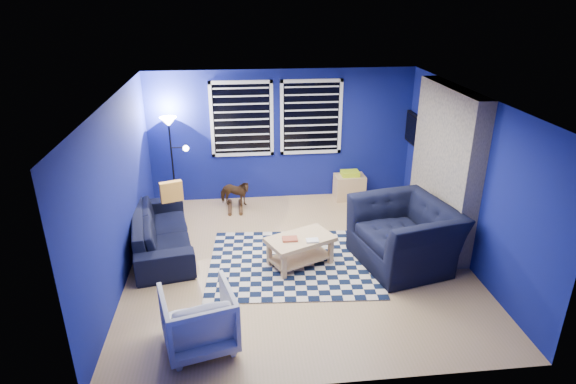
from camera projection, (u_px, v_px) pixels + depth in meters
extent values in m
plane|color=tan|center=(298.00, 261.00, 7.34)|extent=(5.00, 5.00, 0.00)
plane|color=white|center=(300.00, 98.00, 6.37)|extent=(5.00, 5.00, 0.00)
plane|color=navy|center=(282.00, 136.00, 9.14)|extent=(5.00, 0.00, 5.00)
plane|color=navy|center=(119.00, 192.00, 6.60)|extent=(0.00, 5.00, 5.00)
plane|color=navy|center=(467.00, 178.00, 7.10)|extent=(0.00, 5.00, 5.00)
cube|color=gray|center=(444.00, 167.00, 7.55)|extent=(0.26, 2.00, 2.50)
cube|color=black|center=(429.00, 219.00, 7.89)|extent=(0.04, 0.70, 0.60)
cube|color=gray|center=(420.00, 236.00, 7.99)|extent=(0.50, 1.20, 0.08)
cube|color=black|center=(242.00, 119.00, 8.91)|extent=(1.05, 0.02, 1.30)
cube|color=white|center=(240.00, 82.00, 8.64)|extent=(1.17, 0.05, 0.06)
cube|color=white|center=(243.00, 154.00, 9.17)|extent=(1.17, 0.05, 0.06)
cube|color=black|center=(311.00, 117.00, 9.04)|extent=(1.05, 0.02, 1.30)
cube|color=white|center=(312.00, 81.00, 8.77)|extent=(1.17, 0.05, 0.06)
cube|color=white|center=(310.00, 152.00, 9.30)|extent=(1.17, 0.05, 0.06)
cube|color=black|center=(417.00, 131.00, 8.87)|extent=(0.06, 1.00, 0.58)
cube|color=black|center=(415.00, 131.00, 8.87)|extent=(0.01, 0.92, 0.50)
cube|color=black|center=(293.00, 263.00, 7.27)|extent=(2.64, 2.17, 0.02)
imported|color=black|center=(161.00, 231.00, 7.56)|extent=(2.26, 1.20, 0.63)
imported|color=black|center=(405.00, 234.00, 7.13)|extent=(1.69, 1.55, 0.93)
imported|color=gray|center=(199.00, 319.00, 5.47)|extent=(0.96, 0.98, 0.73)
imported|color=#412515|center=(235.00, 193.00, 8.94)|extent=(0.45, 0.66, 0.51)
cube|color=tan|center=(300.00, 240.00, 7.07)|extent=(1.10, 0.90, 0.06)
cube|color=tan|center=(300.00, 257.00, 7.19)|extent=(0.99, 0.79, 0.03)
cube|color=#9D452D|center=(290.00, 239.00, 6.99)|extent=(0.27, 0.24, 0.03)
cube|color=silver|center=(312.00, 240.00, 6.95)|extent=(0.22, 0.19, 0.03)
cube|color=tan|center=(274.00, 262.00, 6.92)|extent=(0.08, 0.08, 0.38)
cube|color=tan|center=(330.00, 259.00, 7.00)|extent=(0.08, 0.08, 0.38)
cube|color=tan|center=(272.00, 247.00, 7.31)|extent=(0.08, 0.08, 0.38)
cube|color=tan|center=(324.00, 244.00, 7.39)|extent=(0.08, 0.08, 0.38)
cube|color=tan|center=(349.00, 187.00, 9.44)|extent=(0.59, 0.40, 0.48)
cube|color=black|center=(349.00, 187.00, 9.44)|extent=(0.51, 0.36, 0.38)
cube|color=#B7D919|center=(350.00, 173.00, 9.33)|extent=(0.35, 0.27, 0.09)
cylinder|color=black|center=(177.00, 205.00, 9.19)|extent=(0.22, 0.22, 0.03)
cylinder|color=black|center=(173.00, 166.00, 8.88)|extent=(0.03, 0.03, 1.61)
cone|color=white|center=(168.00, 122.00, 8.55)|extent=(0.29, 0.29, 0.16)
sphere|color=white|center=(186.00, 148.00, 8.73)|extent=(0.11, 0.11, 0.11)
cube|color=gold|center=(171.00, 192.00, 7.80)|extent=(0.37, 0.22, 0.34)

